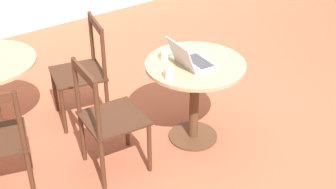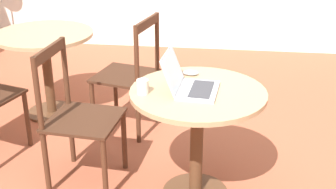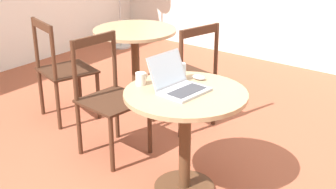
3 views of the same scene
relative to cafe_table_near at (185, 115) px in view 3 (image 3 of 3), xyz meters
The scene contains 9 objects.
cafe_table_near is the anchor object (origin of this frame).
cafe_table_mid 1.71m from the cafe_table_near, 52.42° to the left, with size 0.82×0.82×0.74m.
chair_near_back 0.80m from the cafe_table_near, 84.31° to the left, with size 0.49×0.49×0.95m.
chair_mid_left 1.62m from the cafe_table_near, 79.46° to the left, with size 0.56×0.56×0.95m.
chair_mid_front 1.05m from the cafe_table_near, 34.68° to the left, with size 0.54×0.54×0.95m.
laptop 0.22m from the cafe_table_near, 101.24° to the left, with size 0.33×0.34×0.23m.
mouse 0.31m from the cafe_table_near, 14.55° to the left, with size 0.06×0.10×0.03m.
mug 0.39m from the cafe_table_near, 102.89° to the left, with size 0.11×0.07×0.09m.
drinking_glass 0.34m from the cafe_table_near, 42.24° to the left, with size 0.06×0.06×0.11m.
Camera 3 is at (-2.15, -1.63, 1.88)m, focal length 50.00 mm.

